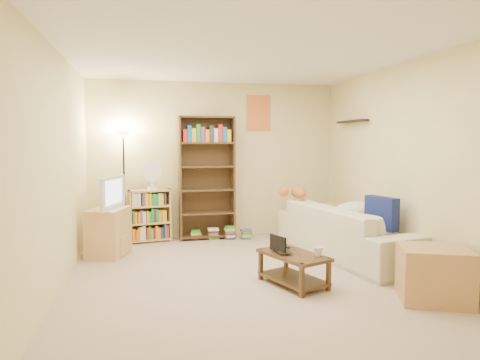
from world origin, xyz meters
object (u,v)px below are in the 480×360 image
at_px(floor_lamp, 124,153).
at_px(side_table, 330,225).
at_px(end_cabinet, 434,274).
at_px(television, 107,193).
at_px(short_bookshelf, 150,216).
at_px(laptop, 286,250).
at_px(tv_stand, 109,232).
at_px(tall_bookshelf, 207,175).
at_px(sofa, 348,231).
at_px(mug, 318,252).
at_px(coffee_table, 293,266).
at_px(desk_fan, 152,175).
at_px(tabby_cat, 296,192).

distance_m(floor_lamp, side_table, 3.31).
bearing_deg(end_cabinet, side_table, 89.80).
xyz_separation_m(television, short_bookshelf, (0.55, 0.73, -0.46)).
relative_size(laptop, tv_stand, 0.56).
relative_size(laptop, floor_lamp, 0.21).
bearing_deg(tall_bookshelf, laptop, -77.44).
relative_size(tall_bookshelf, floor_lamp, 1.13).
distance_m(sofa, television, 3.29).
bearing_deg(short_bookshelf, mug, -65.64).
height_order(coffee_table, desk_fan, desk_fan).
relative_size(sofa, coffee_table, 2.81).
relative_size(tabby_cat, tall_bookshelf, 0.28).
xyz_separation_m(coffee_table, tv_stand, (-2.05, 1.68, 0.11)).
bearing_deg(coffee_table, laptop, 97.93).
height_order(coffee_table, laptop, laptop).
height_order(tv_stand, end_cabinet, tv_stand).
bearing_deg(tv_stand, side_table, 18.14).
relative_size(television, short_bookshelf, 0.92).
relative_size(sofa, desk_fan, 5.85).
bearing_deg(tall_bookshelf, tabby_cat, -26.38).
height_order(sofa, short_bookshelf, short_bookshelf).
bearing_deg(floor_lamp, coffee_table, -52.50).
xyz_separation_m(laptop, mug, (0.27, -0.26, 0.04)).
distance_m(tabby_cat, short_bookshelf, 2.28).
bearing_deg(tall_bookshelf, floor_lamp, 179.44).
relative_size(tabby_cat, laptop, 1.50).
distance_m(mug, end_cabinet, 1.12).
height_order(coffee_table, tall_bookshelf, tall_bookshelf).
distance_m(coffee_table, desk_fan, 2.90).
relative_size(sofa, television, 3.31).
height_order(laptop, end_cabinet, end_cabinet).
relative_size(desk_fan, side_table, 0.72).
bearing_deg(desk_fan, end_cabinet, -49.89).
relative_size(laptop, tall_bookshelf, 0.19).
distance_m(television, desk_fan, 0.93).
bearing_deg(laptop, desk_fan, 28.80).
relative_size(tabby_cat, desk_fan, 1.29).
xyz_separation_m(mug, desk_fan, (-1.66, 2.53, 0.65)).
height_order(sofa, laptop, sofa).
xyz_separation_m(sofa, laptop, (-1.18, -0.88, 0.02)).
xyz_separation_m(floor_lamp, side_table, (3.04, -0.75, -1.07)).
bearing_deg(floor_lamp, television, -103.59).
height_order(short_bookshelf, side_table, short_bookshelf).
bearing_deg(desk_fan, television, -130.83).
relative_size(floor_lamp, side_table, 2.92).
relative_size(tabby_cat, floor_lamp, 0.32).
bearing_deg(side_table, end_cabinet, -90.20).
relative_size(sofa, tabby_cat, 4.53).
distance_m(short_bookshelf, side_table, 2.77).
xyz_separation_m(tv_stand, short_bookshelf, (0.55, 0.73, 0.08)).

